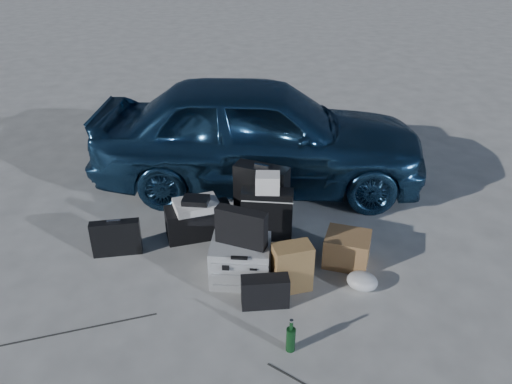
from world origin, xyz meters
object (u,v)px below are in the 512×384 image
suitcase_right (267,217)px  duffel_bag (199,222)px  car (259,133)px  pelican_case (241,261)px  briefcase (116,238)px  cardboard_box (347,249)px  green_bottle (291,336)px  suitcase_left (261,198)px

suitcase_right → duffel_bag: suitcase_right is taller
car → pelican_case: 1.91m
duffel_bag → briefcase: bearing=-173.6°
car → cardboard_box: 1.87m
duffel_bag → green_bottle: bearing=-78.2°
suitcase_left → duffel_bag: bearing=-143.3°
suitcase_left → cardboard_box: size_ratio=1.77×
cardboard_box → suitcase_right: bearing=157.0°
duffel_bag → suitcase_right: bearing=-27.6°
briefcase → green_bottle: bearing=-47.1°
briefcase → green_bottle: (1.60, -1.21, -0.04)m
briefcase → green_bottle: size_ratio=1.64×
car → suitcase_left: car is taller
duffel_bag → cardboard_box: bearing=-34.4°
suitcase_right → cardboard_box: size_ratio=1.48×
briefcase → cardboard_box: 2.17m
green_bottle → suitcase_right: bearing=96.8°
pelican_case → suitcase_right: size_ratio=0.88×
pelican_case → cardboard_box: 1.01m
suitcase_right → car: bearing=99.0°
cardboard_box → briefcase: bearing=177.0°
pelican_case → briefcase: bearing=167.0°
duffel_bag → cardboard_box: (1.42, -0.44, -0.01)m
briefcase → duffel_bag: (0.75, 0.33, -0.02)m
briefcase → duffel_bag: size_ratio=0.71×
pelican_case → duffel_bag: (-0.45, 0.68, -0.03)m
suitcase_right → cardboard_box: suitcase_right is taller
briefcase → suitcase_left: 1.47m
suitcase_right → cardboard_box: (0.74, -0.31, -0.14)m
duffel_bag → green_bottle: duffel_bag is taller
suitcase_right → green_bottle: suitcase_right is taller
suitcase_left → suitcase_right: suitcase_left is taller
briefcase → suitcase_left: size_ratio=0.65×
suitcase_right → green_bottle: 1.42m
briefcase → cardboard_box: briefcase is taller
car → suitcase_left: (0.03, -1.01, -0.30)m
briefcase → green_bottle: briefcase is taller
briefcase → suitcase_right: 1.45m
duffel_bag → cardboard_box: 1.49m
car → suitcase_right: size_ratio=6.47×
car → duffel_bag: car is taller
duffel_bag → green_bottle: (0.85, -1.53, -0.02)m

